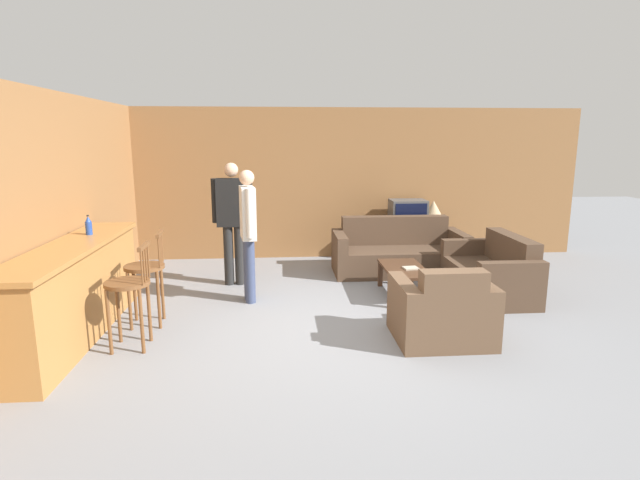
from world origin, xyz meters
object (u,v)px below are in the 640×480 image
at_px(person_by_window, 233,217).
at_px(bar_chair_near, 129,290).
at_px(couch_far, 398,253).
at_px(bottle, 89,226).
at_px(loveseat_right, 491,273).
at_px(person_by_counter, 248,228).
at_px(book_on_table, 411,268).
at_px(armchair_near, 442,313).
at_px(tv, 408,215).
at_px(coffee_table, 404,272).
at_px(table_lamp, 433,208).
at_px(bar_chair_mid, 146,273).
at_px(tv_unit, 407,245).

bearing_deg(person_by_window, bar_chair_near, -110.93).
bearing_deg(couch_far, bottle, -156.13).
distance_m(loveseat_right, person_by_counter, 3.31).
bearing_deg(book_on_table, armchair_near, -91.63).
bearing_deg(book_on_table, tv, 76.99).
xyz_separation_m(couch_far, loveseat_right, (0.99, -1.25, -0.00)).
relative_size(coffee_table, person_by_counter, 0.61).
relative_size(bar_chair_near, bottle, 4.72).
distance_m(bottle, table_lamp, 5.45).
bearing_deg(tv, loveseat_right, -72.45).
bearing_deg(person_by_counter, bar_chair_mid, -145.41).
height_order(couch_far, person_by_window, person_by_window).
height_order(tv, person_by_counter, person_by_counter).
relative_size(bar_chair_mid, person_by_counter, 0.63).
bearing_deg(couch_far, table_lamp, 44.96).
bearing_deg(person_by_counter, tv_unit, 38.30).
distance_m(armchair_near, loveseat_right, 1.89).
xyz_separation_m(armchair_near, table_lamp, (0.97, 3.53, 0.60)).
height_order(coffee_table, tv, tv).
xyz_separation_m(bar_chair_near, person_by_counter, (1.10, 1.40, 0.36)).
bearing_deg(tv_unit, person_by_window, -156.03).
height_order(tv_unit, person_by_counter, person_by_counter).
bearing_deg(person_by_counter, table_lamp, 33.98).
height_order(loveseat_right, tv_unit, loveseat_right).
height_order(couch_far, table_lamp, table_lamp).
bearing_deg(armchair_near, person_by_window, 136.01).
distance_m(armchair_near, person_by_counter, 2.63).
bearing_deg(loveseat_right, coffee_table, 178.65).
relative_size(tv_unit, tv, 1.98).
xyz_separation_m(book_on_table, person_by_window, (-2.38, 0.81, 0.59)).
bearing_deg(person_by_counter, couch_far, 29.27).
bearing_deg(coffee_table, table_lamp, 63.76).
bearing_deg(bar_chair_mid, table_lamp, 34.14).
bearing_deg(couch_far, tv_unit, 66.56).
xyz_separation_m(bar_chair_mid, coffee_table, (3.15, 0.79, -0.27)).
xyz_separation_m(bar_chair_mid, armchair_near, (3.17, -0.72, -0.30)).
height_order(loveseat_right, bottle, bottle).
xyz_separation_m(armchair_near, tv_unit, (0.52, 3.53, -0.04)).
distance_m(bar_chair_mid, person_by_counter, 1.38).
distance_m(bar_chair_near, book_on_table, 3.50).
bearing_deg(table_lamp, armchair_near, -105.33).
distance_m(tv_unit, person_by_window, 3.21).
bearing_deg(tv_unit, couch_far, -113.44).
xyz_separation_m(loveseat_right, coffee_table, (-1.19, 0.03, 0.04)).
height_order(tv, person_by_window, person_by_window).
bearing_deg(couch_far, person_by_counter, -150.73).
height_order(bar_chair_mid, couch_far, bar_chair_mid).
distance_m(bottle, person_by_counter, 1.84).
xyz_separation_m(couch_far, person_by_window, (-2.52, -0.48, 0.70)).
relative_size(bar_chair_near, tv_unit, 0.89).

